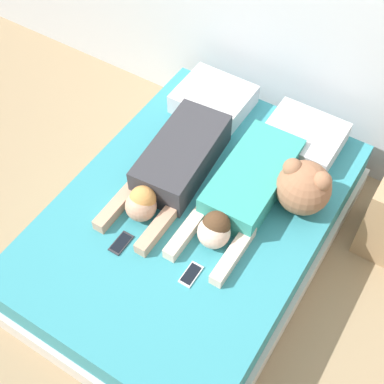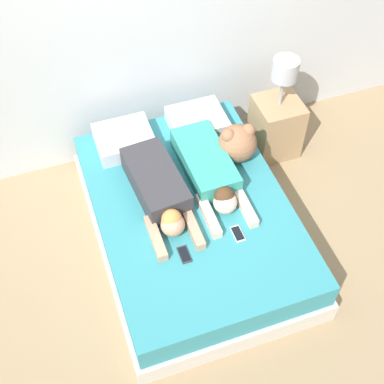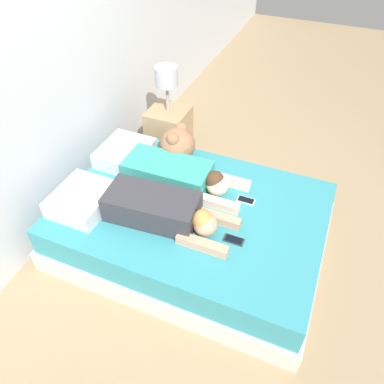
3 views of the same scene
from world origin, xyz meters
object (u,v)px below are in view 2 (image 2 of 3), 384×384
at_px(bed, 192,222).
at_px(cell_phone_left, 184,254).
at_px(person_left, 159,190).
at_px(nightstand, 277,122).
at_px(person_right, 210,171).
at_px(cell_phone_right, 238,234).
at_px(pillow_head_left, 124,139).
at_px(plush_toy, 237,143).
at_px(pillow_head_right, 197,122).

relative_size(bed, cell_phone_left, 14.41).
distance_m(person_left, nightstand, 1.38).
bearing_deg(person_left, person_right, 8.57).
distance_m(cell_phone_right, nightstand, 1.34).
bearing_deg(cell_phone_right, pillow_head_left, 115.47).
relative_size(bed, person_right, 2.03).
relative_size(cell_phone_left, nightstand, 0.14).
distance_m(pillow_head_left, cell_phone_right, 1.25).
bearing_deg(person_right, nightstand, 31.02).
distance_m(cell_phone_left, cell_phone_right, 0.42).
bearing_deg(pillow_head_left, plush_toy, -27.21).
height_order(pillow_head_right, person_left, person_left).
bearing_deg(pillow_head_left, nightstand, -3.05).
height_order(bed, person_left, person_left).
distance_m(person_left, plush_toy, 0.74).
bearing_deg(bed, pillow_head_right, 67.55).
height_order(person_right, cell_phone_right, person_right).
relative_size(person_right, cell_phone_left, 7.11).
height_order(person_left, cell_phone_right, person_left).
distance_m(person_left, person_right, 0.43).
xyz_separation_m(bed, person_right, (0.21, 0.20, 0.30)).
height_order(cell_phone_right, plush_toy, plush_toy).
xyz_separation_m(person_left, person_right, (0.42, 0.06, -0.01)).
distance_m(bed, person_left, 0.40).
xyz_separation_m(person_right, nightstand, (0.82, 0.49, -0.18)).
height_order(cell_phone_left, cell_phone_right, same).
bearing_deg(person_left, pillow_head_left, 99.53).
bearing_deg(cell_phone_left, pillow_head_right, 66.22).
xyz_separation_m(pillow_head_left, cell_phone_right, (0.54, -1.13, -0.06)).
bearing_deg(bed, person_left, 147.04).
height_order(cell_phone_left, nightstand, nightstand).
relative_size(pillow_head_right, person_left, 0.46).
height_order(person_right, cell_phone_left, person_right).
bearing_deg(plush_toy, cell_phone_left, -133.04).
xyz_separation_m(pillow_head_right, plush_toy, (0.18, -0.42, 0.09)).
bearing_deg(cell_phone_right, cell_phone_left, -174.65).
distance_m(bed, cell_phone_right, 0.48).
xyz_separation_m(cell_phone_left, plush_toy, (0.70, 0.75, 0.16)).
xyz_separation_m(person_right, cell_phone_right, (0.01, -0.56, -0.08)).
xyz_separation_m(person_left, nightstand, (1.24, 0.56, -0.19)).
bearing_deg(cell_phone_left, pillow_head_left, 95.79).
xyz_separation_m(bed, plush_toy, (0.50, 0.35, 0.38)).
xyz_separation_m(person_left, cell_phone_left, (0.01, -0.54, -0.09)).
height_order(pillow_head_right, cell_phone_right, pillow_head_right).
bearing_deg(pillow_head_right, cell_phone_right, -94.83).
bearing_deg(bed, cell_phone_right, -58.61).
bearing_deg(cell_phone_right, bed, 121.39).
relative_size(cell_phone_right, plush_toy, 0.44).
height_order(pillow_head_right, plush_toy, plush_toy).
bearing_deg(pillow_head_right, person_right, -100.26).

